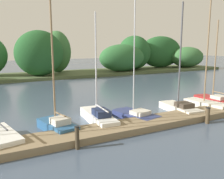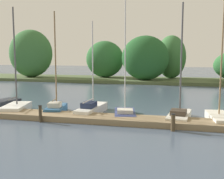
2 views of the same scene
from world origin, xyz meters
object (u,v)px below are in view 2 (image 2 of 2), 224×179
Objects in this scene: sailboat_3 at (56,107)px; sailboat_4 at (92,108)px; mooring_piling_2 at (173,122)px; sailboat_7 at (219,116)px; sailboat_5 at (125,112)px; sailboat_2 at (17,107)px; mooring_piling_1 at (40,114)px; sailboat_6 at (179,114)px.

sailboat_3 reaches higher than sailboat_4.
sailboat_7 is at bearing 43.91° from mooring_piling_2.
sailboat_7 reaches higher than sailboat_4.
sailboat_7 is 3.64m from mooring_piling_2.
sailboat_5 is at bearing 138.90° from mooring_piling_2.
sailboat_7 is at bearing -101.68° from sailboat_2.
sailboat_3 reaches higher than mooring_piling_1.
sailboat_4 is at bearing -94.70° from sailboat_2.
mooring_piling_2 is (-2.62, -2.52, 0.08)m from sailboat_7.
sailboat_6 is at bearing -91.08° from sailboat_4.
sailboat_7 is at bearing -105.15° from sailboat_5.
sailboat_5 reaches higher than sailboat_4.
sailboat_7 is at bearing -90.41° from sailboat_4.
mooring_piling_2 is (-0.30, -2.62, 0.09)m from sailboat_6.
sailboat_5 is (7.69, 0.34, -0.08)m from sailboat_2.
sailboat_4 is 0.74× the size of sailboat_7.
sailboat_2 is 0.90× the size of sailboat_5.
mooring_piling_2 is at bearing -1.01° from mooring_piling_1.
mooring_piling_1 is (3.02, -2.28, 0.14)m from sailboat_2.
sailboat_5 is 7.74× the size of mooring_piling_1.
sailboat_4 is at bearing 150.54° from mooring_piling_2.
mooring_piling_1 is (-10.46, -2.39, 0.12)m from sailboat_7.
sailboat_2 is 0.86× the size of sailboat_7.
sailboat_2 is at bearing 85.61° from sailboat_3.
sailboat_5 is (4.85, -0.04, -0.10)m from sailboat_3.
sailboat_4 is at bearing 68.69° from sailboat_5.
sailboat_3 is at bearing 81.26° from sailboat_7.
mooring_piling_2 is at bearing 179.32° from sailboat_6.
sailboat_5 is (2.35, -0.35, -0.08)m from sailboat_4.
mooring_piling_2 is at bearing -121.35° from sailboat_3.
mooring_piling_1 is at bearing 178.99° from mooring_piling_2.
sailboat_5 is at bearing 93.47° from sailboat_6.
sailboat_3 is at bearing 76.75° from sailboat_5.
sailboat_4 is 6.61× the size of mooring_piling_2.
sailboat_4 is 8.16m from sailboat_7.
sailboat_2 is 11.16m from sailboat_6.
sailboat_7 is (8.14, -0.59, 0.03)m from sailboat_4.
mooring_piling_2 is (5.52, -3.12, 0.10)m from sailboat_4.
sailboat_7 reaches higher than sailboat_3.
sailboat_3 is at bearing 93.90° from mooring_piling_1.
sailboat_3 is 0.97× the size of sailboat_6.
sailboat_4 is 0.78× the size of sailboat_5.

